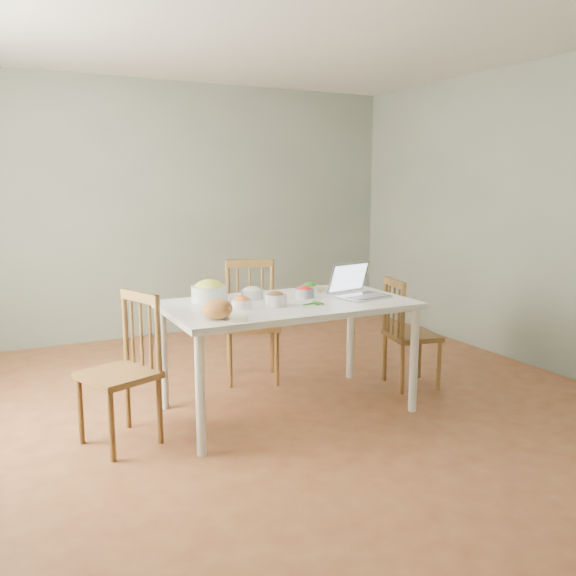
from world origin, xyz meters
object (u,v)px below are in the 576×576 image
chair_far (252,322)px  chair_right (412,333)px  dining_table (288,357)px  bowl_squash (209,291)px  bread_boule (217,309)px  laptop (364,281)px  chair_left (118,371)px

chair_far → chair_right: 1.32m
dining_table → chair_far: bearing=87.5°
chair_far → bowl_squash: 0.80m
dining_table → bread_boule: bearing=-156.0°
dining_table → laptop: laptop is taller
chair_far → chair_left: bearing=-128.3°
chair_right → bowl_squash: bowl_squash is taller
bread_boule → chair_far: bearing=57.1°
chair_far → chair_left: chair_far is taller
bowl_squash → laptop: (1.06, -0.39, 0.05)m
dining_table → laptop: (0.57, -0.11, 0.53)m
chair_right → bread_boule: bearing=112.0°
chair_left → chair_right: bearing=70.2°
chair_left → dining_table: bearing=70.4°
chair_right → bread_boule: size_ratio=4.65×
chair_left → bread_boule: chair_left is taller
bread_boule → bowl_squash: size_ratio=0.74×
chair_left → laptop: laptop is taller
laptop → dining_table: bearing=158.3°
dining_table → chair_left: (-1.21, -0.04, 0.08)m
chair_right → bread_boule: bread_boule is taller
chair_left → chair_right: (2.35, 0.07, -0.03)m
dining_table → laptop: 0.78m
bread_boule → laptop: (1.20, 0.17, 0.06)m
laptop → bread_boule: bearing=177.5°
chair_far → bowl_squash: bearing=-118.6°
chair_far → bread_boule: 1.28m
dining_table → chair_right: chair_right is taller
chair_far → bread_boule: chair_far is taller
laptop → chair_far: bearing=111.3°
chair_left → bread_boule: size_ratio=5.01×
chair_right → bowl_squash: 1.71m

